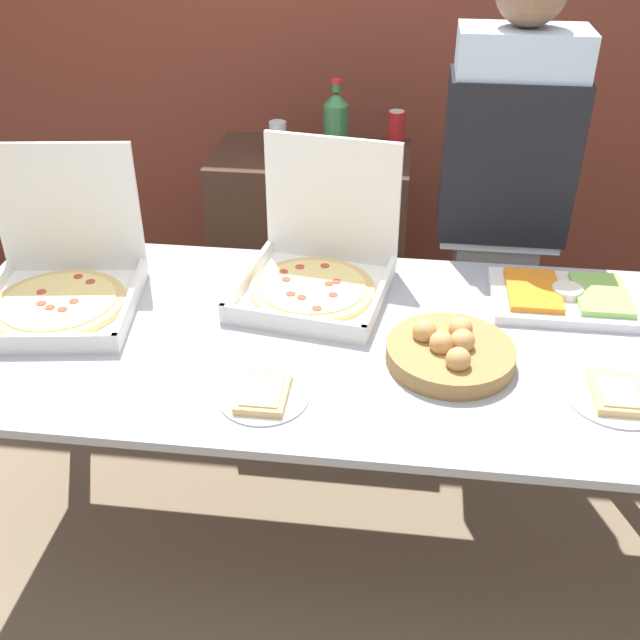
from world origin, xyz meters
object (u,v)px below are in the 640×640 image
object	(u,v)px
pizza_box_far_right	(317,267)
paper_plate_front_right	(616,395)
paper_plate_front_center	(263,394)
soda_can_silver	(278,138)
pizza_box_near_right	(61,280)
bread_basket	(450,352)
soda_can_colored	(396,127)
person_server_vest	(502,198)
soda_bottle	(336,122)
veggie_tray	(566,297)

from	to	relation	value
pizza_box_far_right	paper_plate_front_right	distance (m)	0.92
paper_plate_front_center	paper_plate_front_right	bearing A→B (deg)	6.91
soda_can_silver	paper_plate_front_right	bearing A→B (deg)	-48.67
pizza_box_near_right	bread_basket	distance (m)	1.14
soda_can_colored	person_server_vest	xyz separation A→B (m)	(0.38, -0.47, -0.08)
paper_plate_front_right	soda_can_colored	distance (m)	1.51
pizza_box_far_right	soda_bottle	world-z (taller)	soda_bottle
paper_plate_front_center	soda_bottle	size ratio (longest dim) A/B	0.82
pizza_box_far_right	bread_basket	bearing A→B (deg)	-32.12
pizza_box_far_right	soda_can_colored	distance (m)	0.96
pizza_box_far_right	soda_can_colored	world-z (taller)	pizza_box_far_right
paper_plate_front_right	bread_basket	xyz separation A→B (m)	(-0.41, 0.10, 0.02)
veggie_tray	paper_plate_front_center	bearing A→B (deg)	-145.59
veggie_tray	paper_plate_front_right	bearing A→B (deg)	-82.87
pizza_box_near_right	soda_bottle	xyz separation A→B (m)	(0.71, 0.94, 0.20)
soda_can_colored	person_server_vest	bearing A→B (deg)	-50.87
paper_plate_front_center	bread_basket	size ratio (longest dim) A/B	0.67
bread_basket	soda_can_silver	xyz separation A→B (m)	(-0.64, 1.08, 0.18)
paper_plate_front_center	soda_can_colored	size ratio (longest dim) A/B	1.84
paper_plate_front_right	veggie_tray	distance (m)	0.45
paper_plate_front_center	pizza_box_near_right	bearing A→B (deg)	150.81
bread_basket	soda_can_colored	distance (m)	1.30
paper_plate_front_center	veggie_tray	world-z (taller)	veggie_tray
pizza_box_far_right	soda_can_silver	bearing A→B (deg)	116.95
bread_basket	soda_can_silver	world-z (taller)	soda_can_silver
pizza_box_near_right	veggie_tray	xyz separation A→B (m)	(1.48, 0.18, -0.06)
soda_bottle	person_server_vest	bearing A→B (deg)	-27.46
veggie_tray	person_server_vest	distance (m)	0.49
paper_plate_front_right	veggie_tray	size ratio (longest dim) A/B	0.57
veggie_tray	bread_basket	xyz separation A→B (m)	(-0.35, -0.35, 0.01)
paper_plate_front_right	person_server_vest	size ratio (longest dim) A/B	0.14
soda_can_colored	soda_can_silver	bearing A→B (deg)	-157.23
bread_basket	soda_can_colored	bearing A→B (deg)	98.91
veggie_tray	soda_bottle	bearing A→B (deg)	135.18
paper_plate_front_center	soda_can_colored	world-z (taller)	soda_can_colored
pizza_box_near_right	soda_can_colored	distance (m)	1.45
pizza_box_far_right	veggie_tray	xyz separation A→B (m)	(0.74, 0.00, -0.05)
veggie_tray	soda_bottle	xyz separation A→B (m)	(-0.77, 0.77, 0.25)
soda_can_silver	person_server_vest	world-z (taller)	person_server_vest
paper_plate_front_right	soda_can_colored	bearing A→B (deg)	113.78
paper_plate_front_center	paper_plate_front_right	size ratio (longest dim) A/B	0.91
person_server_vest	paper_plate_front_center	bearing A→B (deg)	57.33
pizza_box_near_right	veggie_tray	size ratio (longest dim) A/B	1.17
veggie_tray	soda_can_silver	world-z (taller)	soda_can_silver
soda_bottle	person_server_vest	world-z (taller)	person_server_vest
soda_can_colored	person_server_vest	world-z (taller)	person_server_vest
paper_plate_front_center	veggie_tray	bearing A→B (deg)	34.41
paper_plate_front_right	soda_can_silver	size ratio (longest dim) A/B	2.01
paper_plate_front_center	person_server_vest	world-z (taller)	person_server_vest
pizza_box_far_right	paper_plate_front_right	xyz separation A→B (m)	(0.80, -0.45, -0.06)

